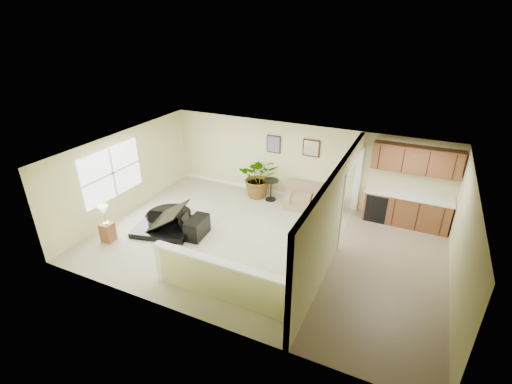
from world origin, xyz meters
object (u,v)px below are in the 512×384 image
at_px(piano, 166,207).
at_px(piano_bench, 197,227).
at_px(loveseat, 312,196).
at_px(lamp_stand, 107,226).
at_px(palm_plant, 259,177).
at_px(accent_table, 271,187).
at_px(small_plant, 328,206).

bearing_deg(piano, piano_bench, -16.38).
distance_m(piano_bench, loveseat, 3.81).
height_order(piano_bench, lamp_stand, lamp_stand).
xyz_separation_m(piano, loveseat, (3.39, 2.96, -0.26)).
bearing_deg(palm_plant, piano, -118.16).
relative_size(loveseat, palm_plant, 1.17).
bearing_deg(piano_bench, accent_table, 71.39).
height_order(palm_plant, lamp_stand, palm_plant).
height_order(piano_bench, palm_plant, palm_plant).
height_order(piano, piano_bench, piano).
distance_m(loveseat, lamp_stand, 6.07).
xyz_separation_m(piano_bench, palm_plant, (0.49, 2.97, 0.42)).
distance_m(loveseat, palm_plant, 1.86).
bearing_deg(piano_bench, small_plant, 43.78).
relative_size(piano, small_plant, 3.79).
relative_size(piano_bench, palm_plant, 0.52).
height_order(loveseat, lamp_stand, lamp_stand).
height_order(piano_bench, accent_table, accent_table).
height_order(piano, small_plant, piano).
height_order(piano, accent_table, piano).
bearing_deg(palm_plant, lamp_stand, -121.36).
bearing_deg(accent_table, small_plant, -2.88).
bearing_deg(accent_table, piano, -125.83).
xyz_separation_m(piano_bench, accent_table, (0.97, 2.87, 0.19)).
bearing_deg(small_plant, loveseat, 157.27).
bearing_deg(piano, accent_table, 40.82).
distance_m(piano_bench, lamp_stand, 2.38).
relative_size(piano_bench, small_plant, 1.46).
distance_m(piano, accent_table, 3.48).
bearing_deg(piano_bench, palm_plant, 80.55).
bearing_deg(small_plant, palm_plant, 175.38).
distance_m(palm_plant, small_plant, 2.45).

